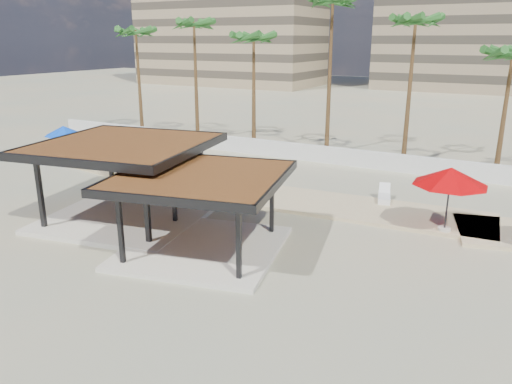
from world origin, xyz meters
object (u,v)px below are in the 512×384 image
Objects in this scene: umbrella_c at (451,177)px; lounger_b at (384,197)px; pavilion_central at (202,205)px; umbrella_a at (64,131)px; lounger_a at (127,162)px; pavilion_west at (126,173)px.

lounger_b is (-3.60, 3.12, -2.36)m from umbrella_c.
pavilion_central reaches higher than umbrella_a.
umbrella_a is 1.68× the size of lounger_b.
lounger_b is at bearing -100.63° from lounger_a.
umbrella_a is at bearing 79.34° from lounger_b.
umbrella_c is at bearing -145.64° from lounger_b.
umbrella_c is (8.62, 6.77, 0.73)m from pavilion_central.
lounger_b is (10.46, 8.45, -1.95)m from pavilion_west.
pavilion_west reaches higher than umbrella_c.
pavilion_west is 15.05m from umbrella_c.
pavilion_central is 15.50m from lounger_a.
pavilion_west reaches higher than pavilion_central.
lounger_b is (22.68, 1.62, -1.90)m from umbrella_a.
pavilion_central reaches higher than lounger_a.
umbrella_a is (-12.22, 6.83, -0.05)m from pavilion_west.
pavilion_west is 13.59m from lounger_b.
umbrella_c is (26.29, -1.50, 0.47)m from umbrella_a.
pavilion_central is 3.92× the size of lounger_b.
pavilion_central is 11.21m from lounger_b.
umbrella_c is at bearing -3.27° from umbrella_a.
pavilion_central is 10.98m from umbrella_c.
pavilion_central is at bearing 138.38° from lounger_b.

